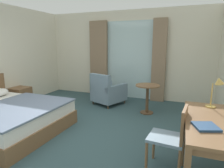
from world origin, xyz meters
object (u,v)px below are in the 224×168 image
nightstand (20,97)px  desk_lamp (217,86)px  round_cafe_table (147,93)px  closed_book (206,127)px  bed (3,116)px  armchair_by_window (108,92)px  desk_chair (173,135)px  writing_desk (211,127)px

nightstand → desk_lamp: bearing=-9.4°
nightstand → round_cafe_table: (3.31, 0.72, 0.25)m
desk_lamp → round_cafe_table: size_ratio=0.62×
desk_lamp → closed_book: size_ratio=1.82×
bed → nightstand: size_ratio=4.25×
nightstand → armchair_by_window: (2.13, 1.03, 0.09)m
desk_lamp → armchair_by_window: size_ratio=0.44×
bed → closed_book: (3.51, -0.35, 0.51)m
nightstand → closed_book: (4.41, -1.62, 0.53)m
closed_book → round_cafe_table: closed_book is taller
nightstand → desk_chair: bearing=-18.6°
bed → round_cafe_table: size_ratio=3.10×
armchair_by_window → writing_desk: bearing=-45.2°
writing_desk → round_cafe_table: bearing=119.9°
armchair_by_window → round_cafe_table: 1.22m
writing_desk → desk_lamp: size_ratio=3.32×
bed → closed_book: 3.56m
bed → desk_chair: size_ratio=2.44×
bed → armchair_by_window: (1.23, 2.30, 0.07)m
armchair_by_window → round_cafe_table: bearing=-14.7°
writing_desk → round_cafe_table: 2.39m
nightstand → round_cafe_table: bearing=12.3°
desk_chair → closed_book: size_ratio=3.71×
armchair_by_window → bed: bearing=-118.2°
writing_desk → closed_book: (-0.09, -0.27, 0.11)m
round_cafe_table → bed: bearing=-140.4°
desk_chair → armchair_by_window: size_ratio=0.90×
round_cafe_table → writing_desk: bearing=-60.1°
bed → desk_lamp: bearing=7.9°
bed → closed_book: bed is taller
writing_desk → closed_book: size_ratio=6.05×
nightstand → desk_lamp: desk_lamp is taller
writing_desk → armchair_by_window: size_ratio=1.47×
closed_book → round_cafe_table: (-1.10, 2.34, -0.28)m
nightstand → desk_chair: desk_chair is taller
writing_desk → desk_lamp: desk_lamp is taller
nightstand → desk_chair: (4.06, -1.37, 0.25)m
bed → round_cafe_table: bed is taller
nightstand → round_cafe_table: round_cafe_table is taller
desk_chair → desk_lamp: desk_lamp is taller
writing_desk → closed_book: closed_book is taller
closed_book → armchair_by_window: size_ratio=0.24×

